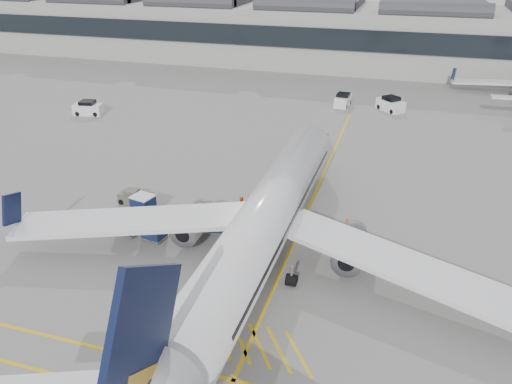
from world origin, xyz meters
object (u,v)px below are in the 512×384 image
(belt_loader, at_px, (242,219))
(pushback_tug, at_px, (132,197))
(ramp_agent_a, at_px, (259,196))
(ramp_agent_b, at_px, (241,206))
(airliner_main, at_px, (263,225))
(baggage_cart_a, at_px, (154,228))

(belt_loader, distance_m, pushback_tug, 10.98)
(ramp_agent_a, height_order, ramp_agent_b, ramp_agent_a)
(ramp_agent_a, relative_size, ramp_agent_b, 1.08)
(belt_loader, bearing_deg, airliner_main, -74.77)
(airliner_main, distance_m, baggage_cart_a, 9.72)
(belt_loader, relative_size, baggage_cart_a, 2.15)
(baggage_cart_a, distance_m, ramp_agent_b, 7.92)
(baggage_cart_a, height_order, ramp_agent_b, baggage_cart_a)
(ramp_agent_a, bearing_deg, pushback_tug, 163.31)
(baggage_cart_a, relative_size, ramp_agent_b, 1.11)
(pushback_tug, bearing_deg, belt_loader, -6.46)
(airliner_main, xyz_separation_m, belt_loader, (-3.35, 5.07, -2.81))
(belt_loader, xyz_separation_m, ramp_agent_a, (0.45, 3.76, 0.49))
(belt_loader, bearing_deg, baggage_cart_a, -163.16)
(airliner_main, bearing_deg, pushback_tug, 158.12)
(baggage_cart_a, height_order, pushback_tug, baggage_cart_a)
(ramp_agent_b, relative_size, pushback_tug, 0.77)
(ramp_agent_b, bearing_deg, baggage_cart_a, 9.87)
(ramp_agent_a, xyz_separation_m, pushback_tug, (-11.39, -2.87, -0.41))
(ramp_agent_a, xyz_separation_m, ramp_agent_b, (-0.98, -2.33, -0.07))
(belt_loader, height_order, ramp_agent_b, ramp_agent_b)
(airliner_main, height_order, ramp_agent_b, airliner_main)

